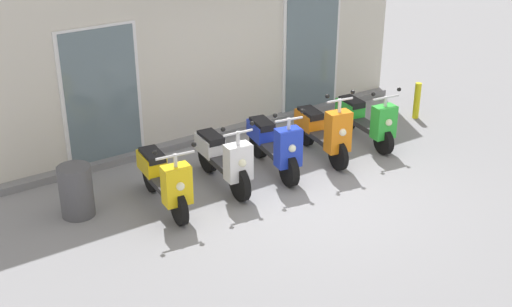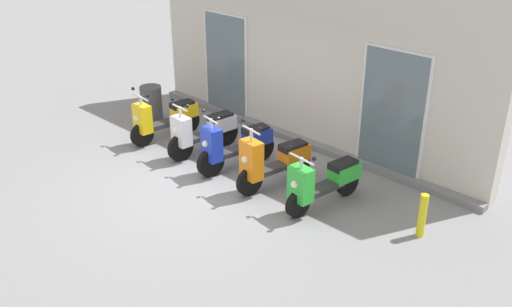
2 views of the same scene
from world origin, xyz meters
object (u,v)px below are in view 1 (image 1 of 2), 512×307
scooter_orange (323,130)px  scooter_white (223,158)px  scooter_yellow (164,178)px  scooter_blue (274,144)px  curb_bollard (417,101)px  trash_bin (76,191)px  scooter_green (366,119)px

scooter_orange → scooter_white: bearing=177.6°
scooter_yellow → scooter_orange: bearing=0.5°
scooter_yellow → scooter_orange: scooter_orange is taller
scooter_yellow → scooter_blue: 1.99m
scooter_yellow → curb_bollard: bearing=4.2°
scooter_yellow → trash_bin: bearing=156.3°
scooter_yellow → trash_bin: (-1.12, 0.49, -0.09)m
scooter_orange → curb_bollard: size_ratio=2.25×
scooter_orange → curb_bollard: bearing=8.4°
scooter_green → scooter_white: bearing=-179.9°
scooter_white → trash_bin: (-2.18, 0.39, -0.08)m
scooter_white → scooter_blue: 0.93m
scooter_yellow → scooter_orange: size_ratio=1.02×
scooter_white → scooter_green: scooter_white is taller
scooter_white → scooter_blue: (0.93, -0.03, 0.01)m
scooter_green → trash_bin: (-5.10, 0.38, -0.06)m
scooter_orange → scooter_yellow: bearing=-179.5°
scooter_yellow → scooter_green: (3.98, 0.11, -0.03)m
trash_bin → curb_bollard: trash_bin is taller
scooter_blue → scooter_yellow: bearing=-177.8°
scooter_yellow → scooter_white: size_ratio=0.99×
trash_bin → curb_bollard: 6.70m
scooter_orange → scooter_green: scooter_orange is taller
scooter_blue → scooter_green: scooter_blue is taller
scooter_yellow → scooter_white: 1.07m
scooter_white → trash_bin: size_ratio=2.15×
scooter_white → trash_bin: 2.22m
scooter_yellow → scooter_green: scooter_yellow is taller
scooter_orange → scooter_green: size_ratio=1.00×
scooter_blue → scooter_orange: scooter_orange is taller
scooter_white → curb_bollard: bearing=3.9°
scooter_blue → curb_bollard: bearing=5.4°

